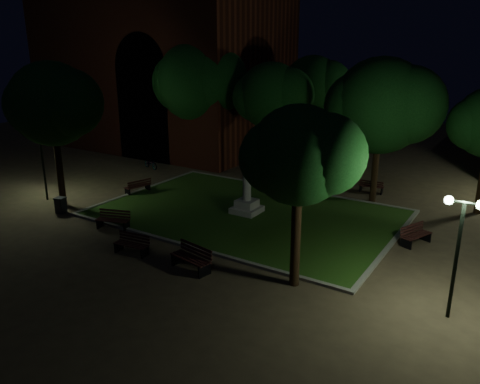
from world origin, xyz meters
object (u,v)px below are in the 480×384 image
Objects in this scene: bench_left_side at (138,187)px; bicycle at (151,163)px; bench_right_side at (415,235)px; trash_bin at (61,205)px; bench_far_side at (371,187)px; bench_west_near at (113,220)px; monument at (247,197)px; bench_near_right at (192,258)px; bench_near_left at (132,244)px.

bench_left_side is 6.00m from bicycle.
bench_right_side is 2.00× the size of trash_bin.
bench_far_side is (-4.04, 6.51, -0.04)m from bench_right_side.
bench_west_near is 2.02× the size of trash_bin.
bench_west_near is 1.16× the size of bench_far_side.
bench_right_side reaches higher than trash_bin.
bench_west_near is 1.01× the size of bench_right_side.
bench_right_side is at bearing 108.42° from bench_left_side.
monument is at bearing 31.66° from trash_bin.
trash_bin reaches higher than bicycle.
bicycle is at bearing 105.16° from bench_west_near.
bench_far_side is (2.84, 13.86, -0.10)m from bench_near_right.
bench_west_near reaches higher than bicycle.
bench_near_left is 0.85× the size of bench_near_right.
bench_near_right is at bearing -32.19° from bench_west_near.
bench_near_left is 1.90× the size of trash_bin.
bench_near_left is at bearing 56.85° from bench_left_side.
bench_near_right is 6.11m from bench_west_near.
bench_near_right is (1.56, -6.66, -0.49)m from monument.
bench_far_side is 0.94× the size of bicycle.
bench_west_near is 4.03m from trash_bin.
bicycle is (-19.33, 3.71, -0.00)m from bench_right_side.
trash_bin is at bearing 158.87° from bench_near_left.
bench_west_near is 14.14m from bench_right_side.
bench_west_near reaches higher than trash_bin.
bench_near_right reaches higher than bench_near_left.
bench_far_side is (4.40, 7.20, -0.58)m from monument.
trash_bin is 9.91m from bicycle.
bench_far_side is at bearing -64.09° from bicycle.
bench_far_side is at bearing 54.29° from bench_right_side.
bench_left_side is 0.99× the size of bench_right_side.
bench_far_side is at bearing 58.56° from monument.
bench_left_side is at bearing 116.67° from bench_right_side.
bench_right_side is (15.84, 1.16, 0.00)m from bench_left_side.
bicycle is (-15.29, -2.80, 0.04)m from bench_far_side.
bench_near_right is at bearing 73.18° from bench_far_side.
bench_west_near reaches higher than bench_right_side.
bench_near_left is at bearing 61.86° from bench_far_side.
bench_right_side is at bearing 57.02° from bench_near_right.
bench_right_side is 19.69m from bicycle.
bench_near_left is 12.50m from bench_right_side.
bench_near_right is 10.07m from bench_right_side.
monument is at bearing 31.24° from bench_west_near.
bench_near_right is 1.20× the size of bicycle.
bicycle is (-9.36, 11.24, 0.01)m from bench_near_left.
bench_left_side is at bearing -128.80° from bicycle.
bench_near_right is 16.65m from bicycle.
bench_left_side reaches higher than bicycle.
bench_right_side reaches higher than bench_near_left.
monument is 1.90× the size of bench_left_side.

